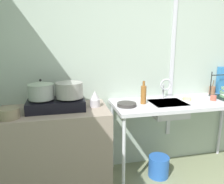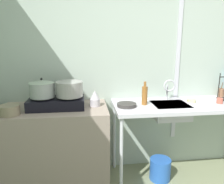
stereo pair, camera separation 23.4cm
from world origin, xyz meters
name	(u,v)px [view 1 (the left image)]	position (x,y,z in m)	size (l,w,h in m)	color
wall_back	(150,71)	(0.00, 1.74, 1.23)	(4.50, 0.10, 2.46)	#A9B9AA
wall_metal_strip	(172,61)	(0.27, 1.68, 1.36)	(0.05, 0.01, 1.97)	silver
counter_concrete	(56,150)	(-1.20, 1.39, 0.46)	(1.12, 0.61, 0.91)	gray
counter_sink	(182,107)	(0.27, 1.39, 0.84)	(1.66, 0.61, 0.91)	silver
stove	(56,104)	(-1.16, 1.39, 0.97)	(0.57, 0.31, 0.12)	black
pot_on_left_burner	(41,90)	(-1.30, 1.39, 1.12)	(0.25, 0.25, 0.20)	#969F99
pot_on_right_burner	(69,90)	(-1.03, 1.39, 1.11)	(0.28, 0.28, 0.16)	#9B9994
pot_beside_stove	(9,113)	(-1.58, 1.22, 0.96)	(0.19, 0.19, 0.10)	gray
percolator	(95,99)	(-0.76, 1.41, 0.99)	(0.11, 0.11, 0.17)	#BEB8BF
sink_basin	(167,109)	(0.08, 1.38, 0.83)	(0.39, 0.34, 0.16)	silver
faucet	(165,86)	(0.12, 1.53, 1.08)	(0.14, 0.08, 0.25)	silver
frying_pan	(127,104)	(-0.42, 1.35, 0.93)	(0.21, 0.21, 0.04)	#373432
cup_by_rack	(213,98)	(0.65, 1.34, 0.94)	(0.07, 0.07, 0.06)	#C15845
small_bowl_on_drainboard	(187,99)	(0.35, 1.42, 0.93)	(0.10, 0.10, 0.04)	beige
bottle_by_sink	(143,94)	(-0.21, 1.40, 1.02)	(0.06, 0.06, 0.26)	#935B27
cereal_box	(223,80)	(1.00, 1.63, 1.09)	(0.16, 0.08, 0.36)	#317ABD
utensil_jar	(212,90)	(0.85, 1.63, 0.96)	(0.08, 0.08, 0.19)	#996447
bucket_on_floor	(159,166)	(-0.01, 1.34, 0.13)	(0.24, 0.24, 0.25)	blue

